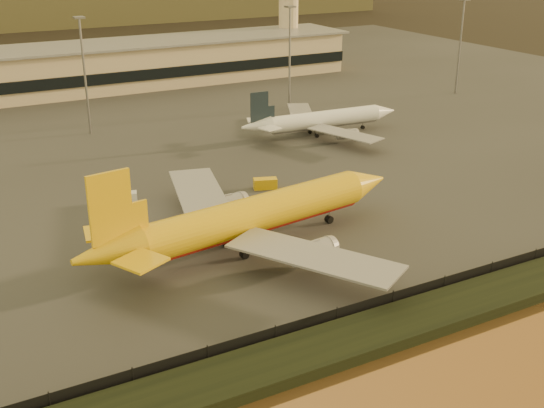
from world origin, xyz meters
The scene contains 10 objects.
ground centered at (0.00, 0.00, 0.00)m, with size 900.00×900.00×0.00m, color black.
embankment centered at (0.00, -17.00, 0.70)m, with size 320.00×7.00×1.40m, color black.
tarmac centered at (0.00, 95.00, 0.10)m, with size 320.00×220.00×0.20m, color #2D2D2D.
perimeter_fence centered at (0.00, -13.00, 1.30)m, with size 300.00×0.05×2.20m, color black.
terminal_building centered at (-14.52, 125.55, 6.25)m, with size 202.00×25.00×12.60m.
apron_light_masts centered at (15.00, 75.00, 15.70)m, with size 152.20×12.20×25.40m.
dhl_cargo_jet centered at (-5.14, 10.28, 4.86)m, with size 52.25×50.70×15.61m.
white_narrowbody_jet centered at (34.91, 54.75, 3.48)m, with size 38.22×37.25×10.98m.
gse_vehicle_yellow centered at (7.85, 30.44, 1.12)m, with size 4.09×1.84×1.84m, color #DFAA0B.
gse_vehicle_white centered at (-15.85, 35.58, 1.10)m, with size 4.01×1.81×1.81m, color white.
Camera 1 is at (-44.61, -68.58, 42.16)m, focal length 45.00 mm.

